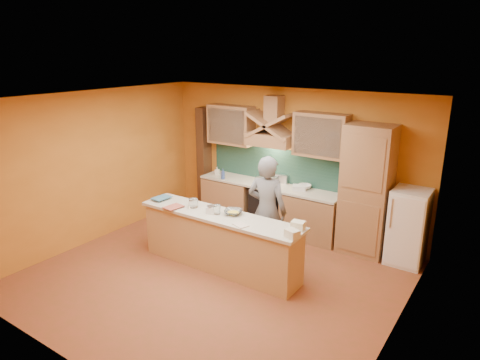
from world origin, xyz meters
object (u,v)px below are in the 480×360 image
Objects in this scene: stove at (268,206)px; mixing_bowl at (233,212)px; kitchen_scale at (211,210)px; person at (267,211)px; fridge at (408,227)px.

mixing_bowl reaches higher than stove.
kitchen_scale reaches higher than stove.
person is at bearing 26.06° from kitchen_scale.
stove is 2.01m from kitchen_scale.
stove is 2.71m from fridge.
kitchen_scale is at bearing 35.35° from person.
stove is 1.89m from mixing_bowl.
mixing_bowl is (0.38, -1.78, 0.53)m from stove.
fridge is at bearing 0.00° from stove.
kitchen_scale is (0.06, -1.94, 0.55)m from stove.
kitchen_scale is 0.46× the size of mixing_bowl.
kitchen_scale is at bearing -154.02° from mixing_bowl.
fridge reaches higher than mixing_bowl.
stove is 6.71× the size of kitchen_scale.
kitchen_scale is 0.36m from mixing_bowl.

